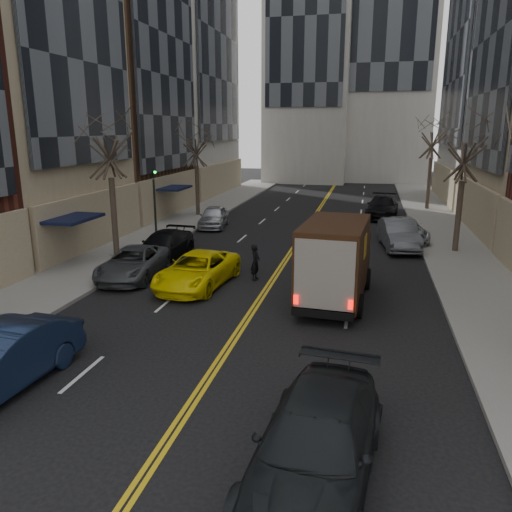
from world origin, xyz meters
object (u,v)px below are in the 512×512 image
Objects in this scene: ups_truck at (336,261)px; observer_sedan at (316,444)px; pedestrian at (255,262)px; taxi at (197,270)px.

observer_sedan is at bearing -83.82° from ups_truck.
ups_truck reaches higher than observer_sedan.
pedestrian reaches higher than observer_sedan.
observer_sedan is 3.47× the size of pedestrian.
ups_truck is 4.31m from pedestrian.
ups_truck is 6.01m from taxi.
observer_sedan is 13.29m from pedestrian.
pedestrian is (-4.07, 12.65, 0.02)m from observer_sedan.
taxi is (-6.30, 11.18, -0.08)m from observer_sedan.
observer_sedan reaches higher than taxi.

